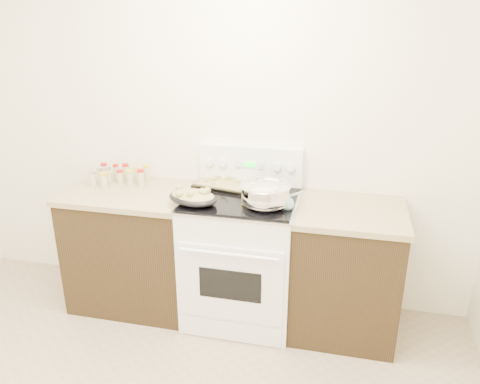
# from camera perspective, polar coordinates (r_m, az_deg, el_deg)

# --- Properties ---
(room_shell) EXTENTS (4.10, 3.60, 2.75)m
(room_shell) POSITION_cam_1_polar(r_m,az_deg,el_deg) (1.84, -20.84, 6.46)
(room_shell) COLOR white
(room_shell) RESTS_ON ground
(counter_left) EXTENTS (0.93, 0.67, 0.92)m
(counter_left) POSITION_cam_1_polar(r_m,az_deg,el_deg) (3.66, -12.62, -6.50)
(counter_left) COLOR black
(counter_left) RESTS_ON ground
(counter_right) EXTENTS (0.73, 0.67, 0.92)m
(counter_right) POSITION_cam_1_polar(r_m,az_deg,el_deg) (3.35, 12.67, -9.29)
(counter_right) COLOR black
(counter_right) RESTS_ON ground
(kitchen_range) EXTENTS (0.78, 0.73, 1.22)m
(kitchen_range) POSITION_cam_1_polar(r_m,az_deg,el_deg) (3.39, 0.21, -7.74)
(kitchen_range) COLOR white
(kitchen_range) RESTS_ON ground
(mixing_bowl) EXTENTS (0.41, 0.41, 0.19)m
(mixing_bowl) POSITION_cam_1_polar(r_m,az_deg,el_deg) (3.03, 3.10, -0.41)
(mixing_bowl) COLOR silver
(mixing_bowl) RESTS_ON kitchen_range
(roasting_pan) EXTENTS (0.41, 0.35, 0.11)m
(roasting_pan) POSITION_cam_1_polar(r_m,az_deg,el_deg) (3.09, -5.77, -0.57)
(roasting_pan) COLOR black
(roasting_pan) RESTS_ON kitchen_range
(baking_sheet) EXTENTS (0.45, 0.36, 0.06)m
(baking_sheet) POSITION_cam_1_polar(r_m,az_deg,el_deg) (3.40, -1.91, 1.06)
(baking_sheet) COLOR black
(baking_sheet) RESTS_ON kitchen_range
(wooden_spoon) EXTENTS (0.04, 0.26, 0.04)m
(wooden_spoon) POSITION_cam_1_polar(r_m,az_deg,el_deg) (3.11, 0.80, -1.07)
(wooden_spoon) COLOR tan
(wooden_spoon) RESTS_ON kitchen_range
(blue_ladle) EXTENTS (0.13, 0.29, 0.11)m
(blue_ladle) POSITION_cam_1_polar(r_m,az_deg,el_deg) (3.02, 5.87, -1.32)
(blue_ladle) COLOR #7EADBD
(blue_ladle) RESTS_ON kitchen_range
(spice_jars) EXTENTS (0.40, 0.24, 0.13)m
(spice_jars) POSITION_cam_1_polar(r_m,az_deg,el_deg) (3.63, -14.60, 2.01)
(spice_jars) COLOR #BFB28C
(spice_jars) RESTS_ON counter_left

